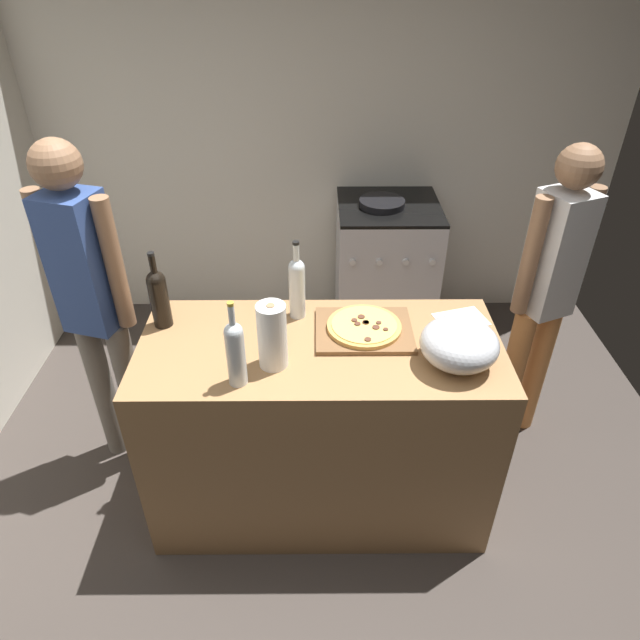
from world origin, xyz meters
name	(u,v)px	position (x,y,z in m)	size (l,w,h in m)	color
ground_plane	(306,418)	(0.00, 1.20, -0.01)	(4.02, 3.01, 0.02)	#3F3833
kitchen_wall_rear	(306,126)	(0.00, 2.46, 1.30)	(4.02, 0.10, 2.60)	silver
counter	(320,426)	(0.08, 0.67, 0.47)	(1.48, 0.67, 0.93)	#9E7247
cutting_board	(364,330)	(0.26, 0.75, 0.94)	(0.40, 0.32, 0.02)	brown
pizza	(364,326)	(0.26, 0.75, 0.96)	(0.31, 0.31, 0.03)	tan
mixing_bowl	(459,344)	(0.60, 0.54, 1.02)	(0.30, 0.30, 0.18)	#B2B2B7
paper_towel_roll	(272,336)	(-0.10, 0.54, 1.06)	(0.11, 0.11, 0.27)	white
wine_bottle_green	(235,351)	(-0.23, 0.44, 1.08)	(0.07, 0.07, 0.35)	silver
wine_bottle_amber	(159,296)	(-0.59, 0.81, 1.07)	(0.08, 0.08, 0.34)	black
wine_bottle_clear	(297,285)	(-0.02, 0.88, 1.08)	(0.07, 0.07, 0.36)	silver
recipe_sheet	(461,319)	(0.69, 0.84, 0.93)	(0.21, 0.15, 0.00)	white
stove	(384,272)	(0.51, 2.06, 0.47)	(0.62, 0.63, 0.98)	#B7B7BC
person_in_stripes	(92,298)	(-0.93, 0.96, 0.97)	(0.38, 0.26, 1.68)	slate
person_in_red	(547,288)	(1.16, 1.13, 0.91)	(0.35, 0.26, 1.60)	#D88C4C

